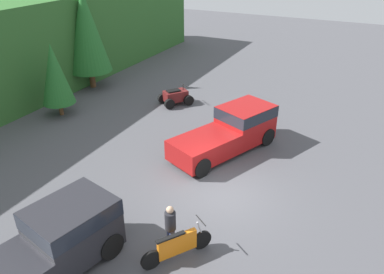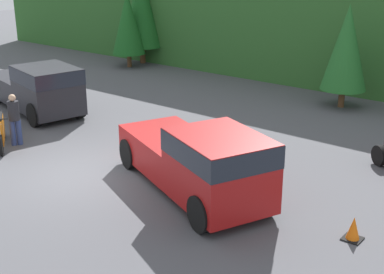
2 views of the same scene
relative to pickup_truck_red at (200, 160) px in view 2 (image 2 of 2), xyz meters
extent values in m
plane|color=#4C4C51|center=(-3.61, -0.95, -1.03)|extent=(80.00, 80.00, 0.00)
cube|color=#2D6028|center=(-3.61, 15.05, 1.89)|extent=(44.00, 6.00, 5.85)
cylinder|color=brown|center=(-13.15, 11.76, -0.57)|extent=(0.31, 0.31, 0.94)
cone|color=#19561E|center=(-13.15, 11.76, 2.04)|extent=(2.30, 2.30, 4.28)
cylinder|color=brown|center=(-12.97, 10.51, -0.67)|extent=(0.24, 0.24, 0.73)
cone|color=#19561E|center=(-12.97, 10.51, 1.36)|extent=(1.78, 1.78, 3.32)
cylinder|color=brown|center=(-0.60, 10.26, -0.66)|extent=(0.25, 0.25, 0.75)
cone|color=#236628|center=(-0.60, 10.26, 1.41)|extent=(1.82, 1.82, 3.40)
cube|color=maroon|center=(0.86, -0.37, 0.07)|extent=(3.01, 2.73, 1.73)
cube|color=#1E232D|center=(0.86, -0.37, 0.64)|extent=(3.04, 2.76, 0.55)
cube|color=maroon|center=(-1.64, 0.70, -0.32)|extent=(3.51, 2.94, 0.94)
cylinder|color=black|center=(1.81, 0.18, -0.59)|extent=(0.92, 0.61, 0.88)
cylinder|color=black|center=(1.12, -1.43, -0.59)|extent=(0.92, 0.61, 0.88)
cylinder|color=black|center=(-2.15, 1.87, -0.59)|extent=(0.92, 0.61, 0.88)
cylinder|color=black|center=(-2.84, 0.26, -0.59)|extent=(0.92, 0.61, 0.88)
cube|color=#232328|center=(-8.71, 1.90, 0.07)|extent=(2.82, 2.43, 1.73)
cube|color=#1E232D|center=(-8.71, 1.90, 0.64)|extent=(2.85, 2.45, 0.55)
cube|color=#232328|center=(-11.36, 2.52, -0.32)|extent=(3.35, 2.55, 0.94)
cylinder|color=black|center=(-7.88, 2.61, -0.59)|extent=(0.92, 0.47, 0.88)
cylinder|color=black|center=(-8.28, 0.90, -0.59)|extent=(0.92, 0.47, 0.88)
cylinder|color=black|center=(-12.06, 3.59, -0.59)|extent=(0.92, 0.47, 0.88)
cylinder|color=black|center=(-6.67, -1.53, -0.70)|extent=(0.61, 0.47, 0.67)
cylinder|color=black|center=(-8.14, -0.51, -0.70)|extent=(0.61, 0.47, 0.67)
cube|color=orange|center=(-7.40, -1.02, -0.47)|extent=(1.17, 0.88, 0.72)
cube|color=black|center=(-7.58, -0.90, -0.08)|extent=(0.87, 0.67, 0.06)
cylinder|color=black|center=(2.90, 5.04, -0.73)|extent=(0.63, 0.55, 0.62)
cylinder|color=navy|center=(-7.09, -0.57, -0.61)|extent=(0.25, 0.25, 0.85)
cylinder|color=navy|center=(-7.20, -0.73, -0.61)|extent=(0.25, 0.25, 0.85)
cylinder|color=#232328|center=(-7.15, -0.65, 0.13)|extent=(0.49, 0.49, 0.64)
sphere|color=tan|center=(-7.15, -0.65, 0.57)|extent=(0.32, 0.32, 0.23)
cube|color=black|center=(4.00, 0.37, -1.02)|extent=(0.42, 0.42, 0.03)
cone|color=orange|center=(4.00, 0.37, -0.76)|extent=(0.32, 0.32, 0.55)
camera|label=1|loc=(-15.06, -5.31, 7.93)|focal=35.00mm
camera|label=2|loc=(7.70, -10.07, 5.08)|focal=50.00mm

